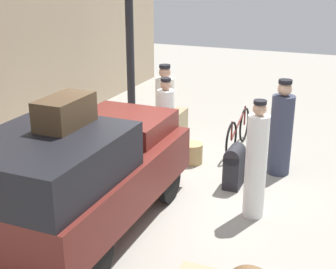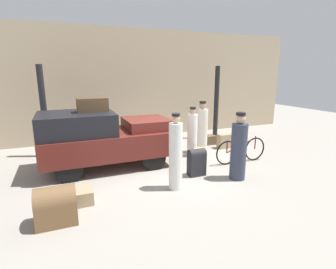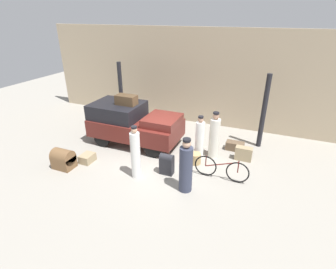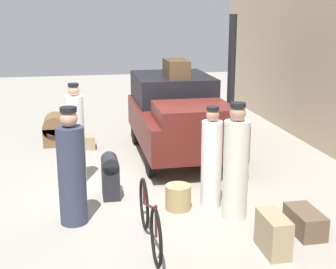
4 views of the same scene
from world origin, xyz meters
TOP-DOWN VIEW (x-y plane):
  - ground_plane at (0.00, 0.00)m, footprint 30.00×30.00m
  - station_building_facade at (0.00, 4.08)m, footprint 16.00×0.15m
  - canopy_pillar_left at (-3.21, 2.50)m, footprint 0.20×0.20m
  - canopy_pillar_right at (3.33, 2.50)m, footprint 0.20×0.20m
  - truck at (-1.63, 0.78)m, footprint 3.71×1.83m
  - bicycle at (2.38, -0.48)m, footprint 1.81×0.04m
  - wicker_basket at (1.30, 0.15)m, footprint 0.41×0.41m
  - conductor_in_dark_uniform at (-0.27, -1.42)m, footprint 0.32×0.32m
  - porter_standing_middle at (1.49, -1.49)m, footprint 0.41×0.41m
  - porter_carrying_trunk at (1.28, 0.70)m, footprint 0.33×0.33m
  - porter_with_bicycle at (1.78, 0.93)m, footprint 0.38×0.38m
  - suitcase_black_upright at (2.47, 1.76)m, footprint 0.71×0.37m
  - trunk_barrel_dark at (0.60, -0.87)m, footprint 0.46×0.28m
  - trunk_umber_medium at (-2.94, -1.93)m, footprint 0.73×0.55m
  - suitcase_small_leather at (2.90, 1.09)m, footprint 0.61×0.29m
  - suitcase_tan_flat at (-2.43, -1.29)m, footprint 0.43×0.54m
  - trunk_on_truck_roof at (-1.86, 0.78)m, footprint 0.84×0.46m

SIDE VIEW (x-z plane):
  - ground_plane at x=0.00m, z-range 0.00..0.00m
  - suitcase_tan_flat at x=-2.43m, z-range 0.00..0.30m
  - suitcase_black_upright at x=2.47m, z-range 0.00..0.35m
  - wicker_basket at x=1.30m, z-range 0.00..0.40m
  - suitcase_small_leather at x=2.90m, z-range 0.00..0.52m
  - trunk_umber_medium at x=-2.94m, z-range -0.01..0.71m
  - bicycle at x=2.38m, z-range -0.02..0.79m
  - trunk_barrel_dark at x=0.60m, z-range 0.03..0.78m
  - porter_carrying_trunk at x=1.28m, z-range -0.06..1.59m
  - porter_standing_middle at x=1.49m, z-range -0.08..1.70m
  - porter_with_bicycle at x=1.78m, z-range -0.07..1.73m
  - conductor_in_dark_uniform at x=-0.27m, z-range -0.06..1.79m
  - truck at x=-1.63m, z-range 0.09..1.76m
  - canopy_pillar_left at x=-3.21m, z-range 0.00..3.01m
  - canopy_pillar_right at x=3.33m, z-range 0.00..3.01m
  - trunk_on_truck_roof at x=-1.86m, z-range 1.67..2.06m
  - station_building_facade at x=0.00m, z-range 0.00..4.50m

